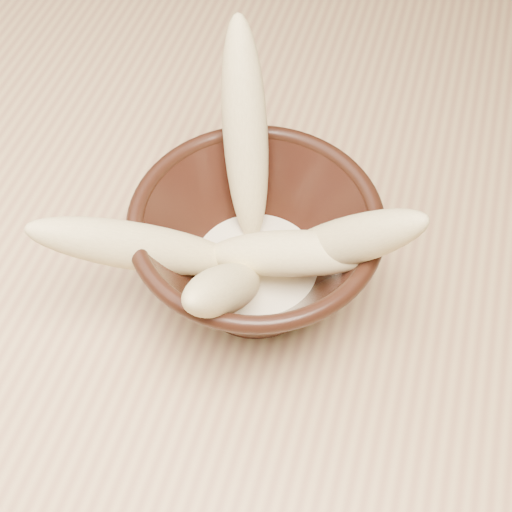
% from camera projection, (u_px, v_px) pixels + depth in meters
% --- Properties ---
extents(table, '(1.20, 0.80, 0.75)m').
position_uv_depth(table, '(383.00, 293.00, 0.68)').
color(table, tan).
rests_on(table, ground).
extents(bowl, '(0.19, 0.19, 0.10)m').
position_uv_depth(bowl, '(256.00, 249.00, 0.54)').
color(bowl, black).
rests_on(bowl, table).
extents(milk_puddle, '(0.11, 0.11, 0.01)m').
position_uv_depth(milk_puddle, '(256.00, 268.00, 0.56)').
color(milk_puddle, '#F1E3C2').
rests_on(milk_puddle, bowl).
extents(banana_upright, '(0.08, 0.13, 0.16)m').
position_uv_depth(banana_upright, '(245.00, 132.00, 0.54)').
color(banana_upright, tan).
rests_on(banana_upright, bowl).
extents(banana_left, '(0.15, 0.12, 0.12)m').
position_uv_depth(banana_left, '(143.00, 247.00, 0.51)').
color(banana_left, tan).
rests_on(banana_left, bowl).
extents(banana_right, '(0.13, 0.06, 0.14)m').
position_uv_depth(banana_right, '(342.00, 243.00, 0.50)').
color(banana_right, tan).
rests_on(banana_right, bowl).
extents(banana_across, '(0.14, 0.04, 0.08)m').
position_uv_depth(banana_across, '(290.00, 253.00, 0.51)').
color(banana_across, tan).
rests_on(banana_across, bowl).
extents(banana_front, '(0.05, 0.12, 0.12)m').
position_uv_depth(banana_front, '(225.00, 289.00, 0.49)').
color(banana_front, tan).
rests_on(banana_front, bowl).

